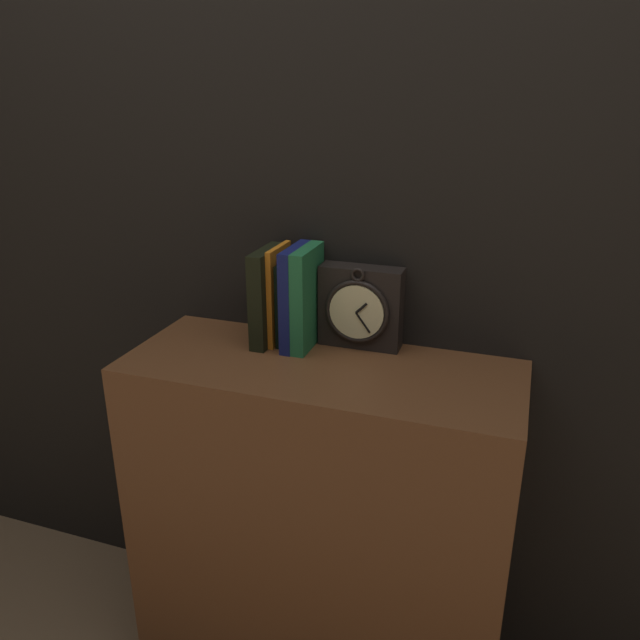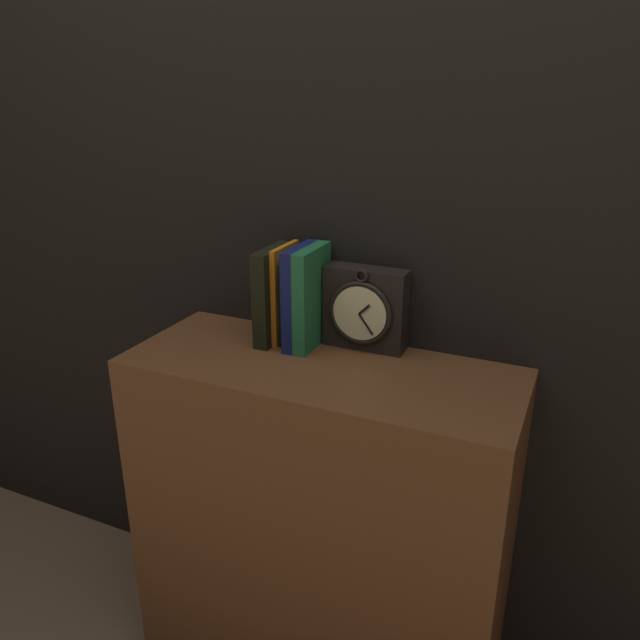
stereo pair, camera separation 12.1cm
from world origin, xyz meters
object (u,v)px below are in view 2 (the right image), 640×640
at_px(book_slot0_black, 274,295).
at_px(book_slot4_green, 312,298).
at_px(clock, 365,309).
at_px(book_slot3_navy, 300,296).
at_px(book_slot1_orange, 285,293).
at_px(book_slot2_black, 294,301).

relative_size(book_slot0_black, book_slot4_green, 0.95).
bearing_deg(clock, book_slot4_green, -161.53).
bearing_deg(book_slot3_navy, book_slot1_orange, 165.65).
bearing_deg(book_slot1_orange, book_slot2_black, 11.49).
bearing_deg(clock, book_slot0_black, -169.27).
xyz_separation_m(book_slot1_orange, book_slot4_green, (0.08, -0.01, 0.00)).
distance_m(book_slot2_black, book_slot4_green, 0.06).
distance_m(clock, book_slot1_orange, 0.20).
bearing_deg(clock, book_slot3_navy, -164.81).
distance_m(book_slot1_orange, book_slot3_navy, 0.05).
bearing_deg(book_slot3_navy, book_slot2_black, 147.65).
relative_size(book_slot1_orange, book_slot2_black, 1.17).
bearing_deg(book_slot2_black, book_slot0_black, -159.62).
height_order(book_slot0_black, book_slot4_green, book_slot4_green).
distance_m(book_slot0_black, book_slot2_black, 0.05).
relative_size(clock, book_slot1_orange, 0.86).
distance_m(clock, book_slot4_green, 0.13).
bearing_deg(book_slot3_navy, clock, 15.19).
bearing_deg(clock, book_slot1_orange, -171.57).
bearing_deg(book_slot0_black, book_slot2_black, 20.38).
bearing_deg(book_slot1_orange, book_slot4_green, -8.28).
distance_m(book_slot1_orange, book_slot4_green, 0.08).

